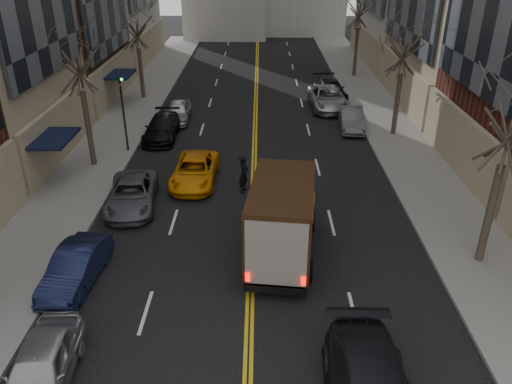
% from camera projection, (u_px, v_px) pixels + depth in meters
% --- Properties ---
extents(sidewalk_left, '(4.00, 66.00, 0.15)m').
position_uv_depth(sidewalk_left, '(122.00, 123.00, 33.69)').
color(sidewalk_left, slate).
rests_on(sidewalk_left, ground).
extents(sidewalk_right, '(4.00, 66.00, 0.15)m').
position_uv_depth(sidewalk_right, '(389.00, 124.00, 33.56)').
color(sidewalk_right, slate).
rests_on(sidewalk_right, ground).
extents(tree_lf_mid, '(3.20, 3.20, 8.91)m').
position_uv_depth(tree_lf_mid, '(75.00, 44.00, 24.49)').
color(tree_lf_mid, '#382D23').
rests_on(tree_lf_mid, sidewalk_left).
extents(tree_lf_far, '(3.20, 3.20, 8.12)m').
position_uv_depth(tree_lf_far, '(135.00, 18.00, 36.33)').
color(tree_lf_far, '#382D23').
rests_on(tree_lf_far, sidewalk_left).
extents(tree_rt_mid, '(3.20, 3.20, 8.32)m').
position_uv_depth(tree_rt_mid, '(406.00, 35.00, 29.01)').
color(tree_rt_mid, '#382D23').
rests_on(tree_rt_mid, sidewalk_right).
extents(traffic_signal, '(0.29, 0.26, 4.70)m').
position_uv_depth(traffic_signal, '(123.00, 106.00, 27.98)').
color(traffic_signal, black).
rests_on(traffic_signal, sidewalk_left).
extents(ups_truck, '(3.00, 6.27, 3.31)m').
position_uv_depth(ups_truck, '(282.00, 218.00, 19.10)').
color(ups_truck, black).
rests_on(ups_truck, ground).
extents(taxi, '(2.27, 4.71, 1.29)m').
position_uv_depth(taxi, '(195.00, 171.00, 25.40)').
color(taxi, orange).
rests_on(taxi, ground).
extents(pedestrian, '(0.64, 0.79, 1.88)m').
position_uv_depth(pedestrian, '(244.00, 174.00, 24.36)').
color(pedestrian, black).
rests_on(pedestrian, ground).
extents(parked_lf_a, '(1.89, 4.15, 1.38)m').
position_uv_depth(parked_lf_a, '(41.00, 368.00, 13.69)').
color(parked_lf_a, '#ADB0B5').
rests_on(parked_lf_a, ground).
extents(parked_lf_b, '(1.71, 4.09, 1.32)m').
position_uv_depth(parked_lf_b, '(76.00, 267.00, 17.94)').
color(parked_lf_b, '#101532').
rests_on(parked_lf_b, ground).
extents(parked_lf_c, '(2.62, 4.83, 1.28)m').
position_uv_depth(parked_lf_c, '(132.00, 194.00, 23.10)').
color(parked_lf_c, '#54565C').
rests_on(parked_lf_c, ground).
extents(parked_lf_d, '(1.93, 4.70, 1.36)m').
position_uv_depth(parked_lf_d, '(162.00, 128.00, 31.07)').
color(parked_lf_d, black).
rests_on(parked_lf_d, ground).
extents(parked_lf_e, '(1.67, 3.96, 1.34)m').
position_uv_depth(parked_lf_e, '(178.00, 112.00, 34.01)').
color(parked_lf_e, '#B8BBC0').
rests_on(parked_lf_e, ground).
extents(parked_rt_a, '(1.72, 4.19, 1.35)m').
position_uv_depth(parked_rt_a, '(351.00, 119.00, 32.55)').
color(parked_rt_a, '#53565B').
rests_on(parked_rt_a, ground).
extents(parked_rt_b, '(2.81, 5.65, 1.54)m').
position_uv_depth(parked_rt_b, '(328.00, 98.00, 36.54)').
color(parked_rt_b, '#A4A7AC').
rests_on(parked_rt_b, ground).
extents(parked_rt_c, '(2.57, 5.29, 1.48)m').
position_uv_depth(parked_rt_c, '(330.00, 89.00, 38.75)').
color(parked_rt_c, black).
rests_on(parked_rt_c, ground).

